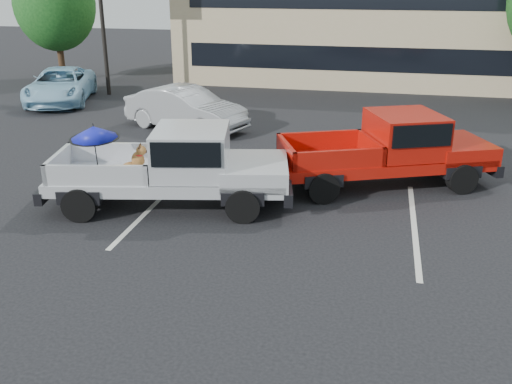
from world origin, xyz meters
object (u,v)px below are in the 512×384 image
silver_pickup (182,163)px  red_pickup (398,146)px  silver_sedan (186,109)px  tree_left (55,4)px  blue_suv (60,86)px

silver_pickup → red_pickup: size_ratio=1.00×
silver_pickup → red_pickup: 5.54m
red_pickup → silver_sedan: red_pickup is taller
tree_left → silver_sedan: size_ratio=1.35×
red_pickup → blue_suv: bearing=129.2°
tree_left → silver_sedan: (9.46, -8.14, -3.00)m
silver_pickup → blue_suv: (-8.92, 9.99, -0.34)m
silver_sedan → blue_suv: (-6.67, 3.18, -0.03)m
tree_left → blue_suv: tree_left is taller
red_pickup → tree_left: bearing=120.7°
silver_pickup → red_pickup: silver_pickup is taller
red_pickup → blue_suv: 15.67m
blue_suv → silver_sedan: bearing=-44.0°
red_pickup → silver_pickup: bearing=-174.8°
tree_left → silver_pickup: (11.70, -14.95, -2.68)m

